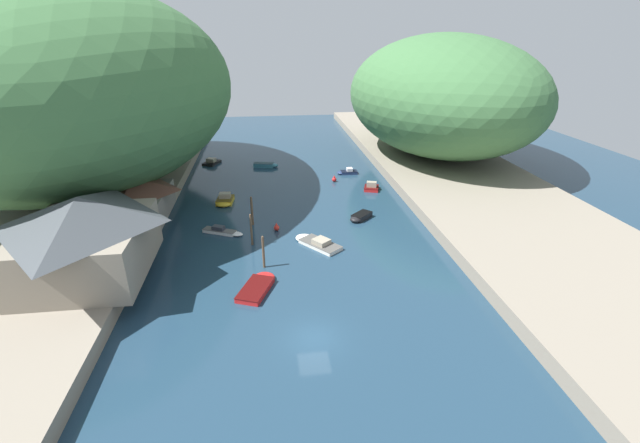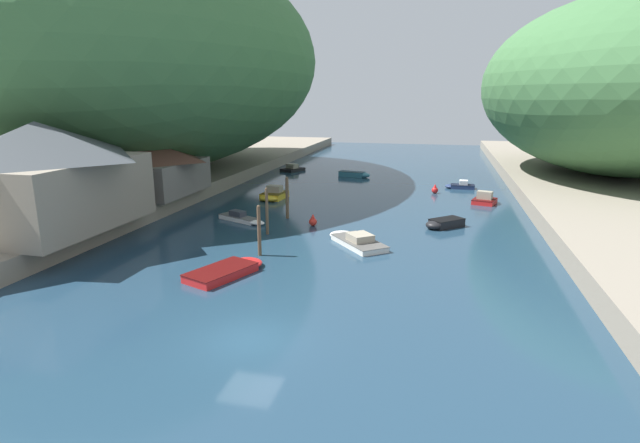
% 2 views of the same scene
% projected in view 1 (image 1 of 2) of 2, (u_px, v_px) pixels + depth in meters
% --- Properties ---
extents(water_surface, '(130.00, 130.00, 0.00)m').
position_uv_depth(water_surface, '(290.00, 199.00, 60.23)').
color(water_surface, '#1E384C').
rests_on(water_surface, ground).
extents(left_bank, '(22.00, 120.00, 1.46)m').
position_uv_depth(left_bank, '(88.00, 204.00, 56.83)').
color(left_bank, gray).
rests_on(left_bank, ground).
extents(right_bank, '(22.00, 120.00, 1.46)m').
position_uv_depth(right_bank, '(471.00, 187.00, 63.04)').
color(right_bank, gray).
rests_on(right_bank, ground).
extents(hillside_left, '(41.01, 57.41, 26.48)m').
position_uv_depth(hillside_left, '(75.00, 88.00, 57.29)').
color(hillside_left, '#3D6B3D').
rests_on(hillside_left, left_bank).
extents(hillside_right, '(31.35, 43.89, 20.12)m').
position_uv_depth(hillside_right, '(442.00, 95.00, 74.06)').
color(hillside_right, '#3D6B3D').
rests_on(hillside_right, right_bank).
extents(waterfront_building, '(10.72, 13.02, 7.37)m').
position_uv_depth(waterfront_building, '(85.00, 234.00, 37.83)').
color(waterfront_building, gray).
rests_on(waterfront_building, left_bank).
extents(boathouse_shed, '(7.73, 9.86, 4.84)m').
position_uv_depth(boathouse_shed, '(135.00, 196.00, 50.22)').
color(boathouse_shed, slate).
rests_on(boathouse_shed, left_bank).
extents(boat_cabin_cruiser, '(3.98, 5.75, 0.52)m').
position_uv_depth(boat_cabin_cruiser, '(258.00, 286.00, 39.39)').
color(boat_cabin_cruiser, red).
rests_on(boat_cabin_cruiser, water_surface).
extents(boat_far_upstream, '(2.44, 3.88, 1.37)m').
position_uv_depth(boat_far_upstream, '(225.00, 201.00, 58.65)').
color(boat_far_upstream, gold).
rests_on(boat_far_upstream, water_surface).
extents(boat_red_skiff, '(5.39, 5.97, 0.93)m').
position_uv_depth(boat_red_skiff, '(317.00, 242.00, 47.39)').
color(boat_red_skiff, silver).
rests_on(boat_red_skiff, water_surface).
extents(boat_yellow_tender, '(3.34, 1.60, 0.97)m').
position_uv_depth(boat_yellow_tender, '(347.00, 172.00, 70.93)').
color(boat_yellow_tender, navy).
rests_on(boat_yellow_tender, water_surface).
extents(boat_white_cruiser, '(3.49, 3.42, 0.70)m').
position_uv_depth(boat_white_cruiser, '(360.00, 217.00, 53.70)').
color(boat_white_cruiser, black).
rests_on(boat_white_cruiser, water_surface).
extents(boat_navy_launch, '(4.43, 2.13, 0.70)m').
position_uv_depth(boat_navy_launch, '(267.00, 165.00, 74.31)').
color(boat_navy_launch, teal).
rests_on(boat_navy_launch, water_surface).
extents(boat_near_quay, '(4.99, 3.12, 0.87)m').
position_uv_depth(boat_near_quay, '(223.00, 231.00, 50.04)').
color(boat_near_quay, white).
rests_on(boat_near_quay, water_surface).
extents(boat_far_right_bank, '(2.82, 3.52, 1.28)m').
position_uv_depth(boat_far_right_bank, '(372.00, 187.00, 63.98)').
color(boat_far_right_bank, red).
rests_on(boat_far_right_bank, water_surface).
extents(boat_open_rowboat, '(3.57, 4.49, 1.05)m').
position_uv_depth(boat_open_rowboat, '(213.00, 162.00, 76.42)').
color(boat_open_rowboat, black).
rests_on(boat_open_rowboat, water_surface).
extents(mooring_post_second, '(0.25, 0.25, 3.49)m').
position_uv_depth(mooring_post_second, '(263.00, 252.00, 42.29)').
color(mooring_post_second, brown).
rests_on(mooring_post_second, water_surface).
extents(mooring_post_middle, '(0.23, 0.23, 3.70)m').
position_uv_depth(mooring_post_middle, '(251.00, 230.00, 46.79)').
color(mooring_post_middle, brown).
rests_on(mooring_post_middle, water_surface).
extents(mooring_post_fourth, '(0.28, 0.28, 3.69)m').
position_uv_depth(mooring_post_fourth, '(252.00, 211.00, 51.65)').
color(mooring_post_fourth, brown).
rests_on(mooring_post_fourth, water_surface).
extents(channel_buoy_near, '(0.67, 0.67, 1.01)m').
position_uv_depth(channel_buoy_near, '(277.00, 227.00, 50.73)').
color(channel_buoy_near, red).
rests_on(channel_buoy_near, water_surface).
extents(channel_buoy_far, '(0.71, 0.71, 1.06)m').
position_uv_depth(channel_buoy_far, '(334.00, 179.00, 67.13)').
color(channel_buoy_far, red).
rests_on(channel_buoy_far, water_surface).
extents(person_on_quay, '(0.32, 0.43, 1.69)m').
position_uv_depth(person_on_quay, '(117.00, 266.00, 38.36)').
color(person_on_quay, '#282D3D').
rests_on(person_on_quay, left_bank).
extents(person_by_boathouse, '(0.28, 0.41, 1.69)m').
position_uv_depth(person_by_boathouse, '(84.00, 296.00, 34.01)').
color(person_by_boathouse, '#282D3D').
rests_on(person_by_boathouse, left_bank).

